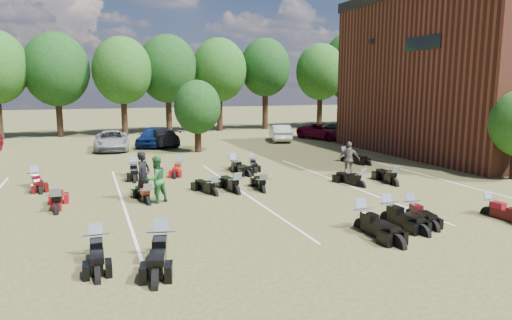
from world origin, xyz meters
name	(u,v)px	position (x,y,z in m)	size (l,w,h in m)	color
ground	(339,203)	(0.00, 0.00, 0.00)	(160.00, 160.00, 0.00)	brown
car_2	(112,140)	(-7.56, 18.56, 0.69)	(2.29, 4.96, 1.38)	gray
car_3	(161,137)	(-3.95, 19.41, 0.69)	(1.93, 4.75, 1.38)	black
car_4	(153,136)	(-4.49, 19.59, 0.75)	(1.77, 4.41, 1.50)	#0B1C51
car_5	(280,133)	(5.80, 19.20, 0.68)	(1.44, 4.14, 1.37)	silver
car_6	(324,132)	(9.81, 19.14, 0.66)	(2.20, 4.77, 1.33)	#61051A
car_7	(335,130)	(11.42, 20.09, 0.64)	(1.79, 4.39, 1.27)	#343338
person_black	(143,176)	(-7.12, 3.27, 0.97)	(0.71, 0.46, 1.94)	black
person_green	(156,179)	(-6.73, 2.53, 0.93)	(0.90, 0.70, 1.85)	#25652F
person_grey	(349,159)	(3.06, 4.24, 0.90)	(1.06, 0.44, 1.81)	#5D5950
motorcycle_0	(161,256)	(-7.46, -3.33, 0.00)	(0.80, 2.52, 1.40)	black
motorcycle_1	(97,256)	(-9.09, -2.73, 0.00)	(0.71, 2.24, 1.25)	black
motorcycle_3	(387,221)	(0.30, -2.71, 0.00)	(0.74, 2.31, 1.29)	black
motorcycle_4	(362,229)	(-1.05, -3.19, 0.00)	(0.78, 2.45, 1.37)	black
motorcycle_5	(411,217)	(1.34, -2.63, 0.00)	(0.66, 2.08, 1.16)	black
motorcycle_6	(489,215)	(4.11, -3.39, 0.00)	(0.68, 2.13, 1.19)	#40090A
motorcycle_7	(57,213)	(-10.35, 2.28, 0.00)	(0.75, 2.37, 1.32)	maroon
motorcycle_8	(148,204)	(-7.11, 2.40, 0.00)	(0.66, 2.07, 1.16)	black
motorcycle_9	(214,195)	(-4.31, 2.87, 0.00)	(0.67, 2.09, 1.17)	black
motorcycle_10	(237,194)	(-3.32, 2.84, 0.00)	(0.74, 2.32, 1.29)	black
motorcycle_11	(263,192)	(-2.17, 2.68, 0.00)	(0.67, 2.10, 1.17)	black
motorcycle_12	(394,185)	(4.00, 1.81, 0.00)	(0.75, 2.35, 1.31)	black
motorcycle_13	(360,187)	(2.36, 2.10, 0.00)	(0.69, 2.15, 1.20)	black
motorcycle_14	(36,186)	(-11.51, 7.44, 0.00)	(0.73, 2.30, 1.28)	#460A0A
motorcycle_15	(179,172)	(-4.70, 8.46, 0.00)	(0.67, 2.09, 1.17)	#9B0B0C
motorcycle_16	(134,175)	(-7.04, 8.51, 0.00)	(0.76, 2.39, 1.33)	black
motorcycle_17	(233,168)	(-1.60, 8.78, 0.00)	(0.67, 2.10, 1.17)	black
motorcycle_18	(234,171)	(-1.85, 7.77, 0.00)	(0.72, 2.27, 1.27)	black
motorcycle_19	(252,168)	(-0.60, 8.41, 0.00)	(0.64, 2.00, 1.11)	black
motorcycle_20	(345,162)	(5.37, 8.39, 0.00)	(0.72, 2.27, 1.26)	black
tree_line	(174,67)	(-1.00, 29.00, 6.31)	(56.00, 6.00, 9.79)	black
young_tree_midfield	(197,107)	(-2.00, 15.50, 3.09)	(3.20, 3.20, 4.70)	black
parking_lines	(242,192)	(-3.00, 3.00, 0.01)	(20.10, 14.00, 0.01)	silver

